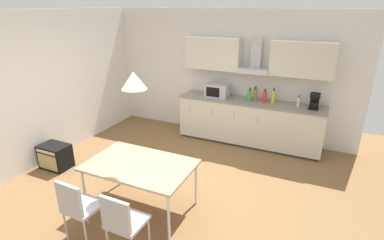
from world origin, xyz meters
TOP-DOWN VIEW (x-y plane):
  - ground_plane at (0.00, 0.00)m, footprint 7.32×7.67m
  - wall_back at (0.00, 2.61)m, footprint 5.86×0.10m
  - wall_left at (-2.49, 0.00)m, footprint 0.10×6.13m
  - kitchen_counter at (0.80, 2.23)m, footprint 2.95×0.67m
  - backsplash_tile at (0.80, 2.54)m, footprint 2.93×0.02m
  - upper_wall_cabinets at (0.80, 2.39)m, footprint 2.93×0.40m
  - microwave at (0.08, 2.23)m, footprint 0.48×0.35m
  - coffee_maker at (2.01, 2.26)m, footprint 0.18×0.19m
  - bottle_white at (1.72, 2.26)m, footprint 0.06×0.06m
  - bottle_green at (0.77, 2.24)m, footprint 0.08×0.08m
  - bottle_yellow at (1.24, 2.29)m, footprint 0.07×0.07m
  - bottle_brown at (0.88, 2.28)m, footprint 0.08×0.08m
  - bottle_red at (1.08, 2.25)m, footprint 0.08×0.08m
  - dining_table at (-0.02, -0.59)m, footprint 1.45×0.94m
  - chair_near_right at (0.31, -1.44)m, footprint 0.41×0.41m
  - chair_near_left at (-0.35, -1.44)m, footprint 0.42×0.42m
  - guitar_amp at (-2.09, -0.25)m, footprint 0.52×0.37m
  - pendant_lamp at (-0.02, -0.59)m, footprint 0.32×0.32m

SIDE VIEW (x-z plane):
  - ground_plane at x=0.00m, z-range -0.02..0.00m
  - guitar_amp at x=-2.09m, z-range 0.00..0.44m
  - kitchen_counter at x=0.80m, z-range 0.00..0.93m
  - chair_near_right at x=0.31m, z-range 0.10..0.97m
  - chair_near_left at x=-0.35m, z-range 0.10..0.97m
  - dining_table at x=-0.02m, z-range 0.32..1.05m
  - bottle_white at x=1.72m, z-range 0.91..1.13m
  - bottle_green at x=0.77m, z-range 0.91..1.18m
  - bottle_red at x=1.08m, z-range 0.91..1.19m
  - bottle_brown at x=0.88m, z-range 0.91..1.21m
  - bottle_yellow at x=1.24m, z-range 0.91..1.22m
  - microwave at x=0.08m, z-range 0.93..1.21m
  - coffee_maker at x=2.01m, z-range 0.93..1.23m
  - backsplash_tile at x=0.80m, z-range 0.93..1.46m
  - wall_back at x=0.00m, z-range 0.00..2.71m
  - wall_left at x=-2.49m, z-range 0.00..2.71m
  - upper_wall_cabinets at x=0.80m, z-range 1.48..2.14m
  - pendant_lamp at x=-0.02m, z-range 1.79..2.01m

